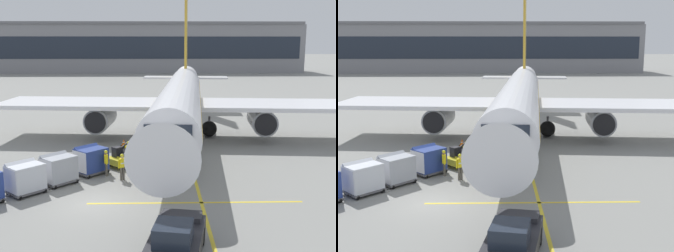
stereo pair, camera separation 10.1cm
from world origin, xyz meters
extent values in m
plane|color=gray|center=(0.00, 0.00, 0.00)|extent=(600.00, 600.00, 0.00)
cylinder|color=white|center=(5.56, 15.46, 3.72)|extent=(6.63, 33.52, 3.56)
cube|color=gold|center=(5.56, 15.46, 3.72)|extent=(6.54, 32.19, 0.43)
cone|color=white|center=(3.86, -2.91, 3.72)|extent=(3.69, 3.85, 3.38)
cone|color=white|center=(7.37, 34.88, 3.99)|extent=(3.54, 5.95, 3.02)
cube|color=white|center=(-2.95, 17.09, 3.19)|extent=(16.38, 8.10, 0.36)
cylinder|color=#93969E|center=(-1.71, 16.30, 1.91)|extent=(2.60, 4.52, 2.21)
cylinder|color=black|center=(-1.92, 14.09, 1.91)|extent=(1.88, 0.29, 1.87)
cube|color=white|center=(14.23, 15.49, 3.19)|extent=(16.38, 8.10, 0.36)
cylinder|color=#93969E|center=(12.87, 14.95, 1.91)|extent=(2.60, 4.52, 2.21)
cylinder|color=black|center=(12.66, 12.74, 1.91)|extent=(1.88, 0.29, 1.87)
cube|color=gold|center=(7.24, 33.47, 9.43)|extent=(0.65, 4.01, 10.00)
cube|color=white|center=(7.21, 33.18, 4.26)|extent=(10.97, 3.65, 0.20)
cube|color=#1E2633|center=(4.09, -0.43, 4.26)|extent=(2.63, 1.82, 0.78)
cylinder|color=#47474C|center=(4.64, 5.50, 1.34)|extent=(0.22, 0.22, 1.21)
sphere|color=black|center=(4.64, 5.50, 0.74)|extent=(1.48, 1.48, 1.48)
cylinder|color=#47474C|center=(3.06, 17.36, 1.34)|extent=(0.22, 0.22, 1.21)
sphere|color=black|center=(3.06, 17.36, 0.74)|extent=(1.48, 1.48, 1.48)
cylinder|color=#47474C|center=(8.37, 16.87, 1.34)|extent=(0.22, 0.22, 1.21)
sphere|color=black|center=(8.37, 16.87, 0.74)|extent=(1.48, 1.48, 1.48)
cube|color=gold|center=(1.53, 7.59, 0.50)|extent=(3.56, 3.51, 0.44)
cube|color=black|center=(0.60, 7.20, 1.07)|extent=(0.82, 0.82, 0.70)
cylinder|color=#333338|center=(1.09, 7.67, 1.12)|extent=(0.08, 0.08, 0.80)
cube|color=gold|center=(2.35, 8.38, 1.86)|extent=(4.05, 3.93, 2.42)
cube|color=black|center=(2.35, 8.38, 1.95)|extent=(3.85, 3.73, 2.27)
cube|color=#333338|center=(2.66, 8.07, 1.98)|extent=(3.43, 3.29, 2.45)
cube|color=#333338|center=(2.05, 8.70, 1.98)|extent=(3.43, 3.29, 2.45)
cylinder|color=black|center=(2.89, 7.88, 0.28)|extent=(0.54, 0.53, 0.56)
cylinder|color=black|center=(1.88, 8.95, 0.28)|extent=(0.54, 0.53, 0.56)
cylinder|color=black|center=(1.18, 6.24, 0.28)|extent=(0.54, 0.53, 0.56)
cylinder|color=black|center=(0.16, 7.30, 0.28)|extent=(0.54, 0.53, 0.56)
cube|color=#515156|center=(-0.99, 5.44, 0.21)|extent=(2.54, 2.55, 0.12)
cylinder|color=#4C4C51|center=(-1.92, 4.46, 0.20)|extent=(0.53, 0.56, 0.07)
cube|color=navy|center=(-0.99, 5.44, 1.02)|extent=(2.40, 2.41, 1.50)
cube|color=navy|center=(-1.29, 5.72, 1.54)|extent=(1.87, 1.91, 0.74)
cube|color=silver|center=(-1.65, 4.74, 1.02)|extent=(1.06, 1.02, 1.38)
sphere|color=black|center=(-2.03, 5.33, 0.15)|extent=(0.30, 0.30, 0.30)
sphere|color=black|center=(-1.05, 4.39, 0.15)|extent=(0.30, 0.30, 0.30)
sphere|color=black|center=(-0.93, 6.49, 0.15)|extent=(0.30, 0.30, 0.30)
sphere|color=black|center=(0.06, 5.55, 0.15)|extent=(0.30, 0.30, 0.30)
cube|color=#515156|center=(-2.70, 3.40, 0.21)|extent=(2.54, 2.55, 0.12)
cylinder|color=#4C4C51|center=(-3.63, 2.43, 0.20)|extent=(0.53, 0.56, 0.07)
cube|color=#9EA3AD|center=(-2.70, 3.40, 1.02)|extent=(2.40, 2.41, 1.50)
cube|color=#9EA3AD|center=(-3.00, 3.69, 1.54)|extent=(1.87, 1.91, 0.74)
cube|color=silver|center=(-3.37, 2.71, 1.02)|extent=(1.06, 1.02, 1.38)
sphere|color=black|center=(-3.75, 3.29, 0.15)|extent=(0.30, 0.30, 0.30)
sphere|color=black|center=(-2.76, 2.36, 0.15)|extent=(0.30, 0.30, 0.30)
sphere|color=black|center=(-2.64, 4.45, 0.15)|extent=(0.30, 0.30, 0.30)
sphere|color=black|center=(-1.66, 3.51, 0.15)|extent=(0.30, 0.30, 0.30)
cube|color=#515156|center=(-4.25, 1.65, 0.21)|extent=(2.54, 2.55, 0.12)
cylinder|color=#4C4C51|center=(-5.18, 0.67, 0.20)|extent=(0.53, 0.56, 0.07)
cube|color=silver|center=(-4.25, 1.65, 1.02)|extent=(2.40, 2.41, 1.50)
cube|color=silver|center=(-4.55, 1.94, 1.54)|extent=(1.87, 1.91, 0.74)
cube|color=silver|center=(-4.92, 0.95, 1.02)|extent=(1.06, 1.02, 1.38)
sphere|color=black|center=(-5.29, 1.54, 0.15)|extent=(0.30, 0.30, 0.30)
sphere|color=black|center=(-4.31, 0.60, 0.15)|extent=(0.30, 0.30, 0.30)
sphere|color=black|center=(-4.19, 2.70, 0.15)|extent=(0.30, 0.30, 0.30)
sphere|color=black|center=(-3.21, 1.76, 0.15)|extent=(0.30, 0.30, 0.30)
sphere|color=black|center=(-5.15, 0.18, 0.15)|extent=(0.30, 0.30, 0.30)
cube|color=#232328|center=(4.22, -6.22, 0.68)|extent=(2.90, 4.72, 0.70)
cube|color=#1E2633|center=(4.07, -6.97, 1.43)|extent=(1.74, 1.79, 0.80)
cube|color=#28282D|center=(4.53, -4.60, 1.15)|extent=(1.94, 1.29, 0.24)
cylinder|color=black|center=(5.38, -5.06, 0.38)|extent=(0.42, 0.80, 0.76)
cylinder|color=black|center=(3.57, -4.70, 0.38)|extent=(0.42, 0.80, 0.76)
cylinder|color=#514C42|center=(1.28, 4.09, 0.43)|extent=(0.15, 0.15, 0.86)
cylinder|color=#514C42|center=(1.13, 3.99, 0.43)|extent=(0.15, 0.15, 0.86)
cube|color=yellow|center=(1.21, 4.04, 1.15)|extent=(0.45, 0.41, 0.58)
cube|color=white|center=(1.27, 3.94, 1.15)|extent=(0.29, 0.20, 0.08)
sphere|color=tan|center=(1.21, 4.04, 1.56)|extent=(0.21, 0.21, 0.21)
sphere|color=yellow|center=(1.21, 4.04, 1.63)|extent=(0.23, 0.23, 0.23)
cylinder|color=yellow|center=(1.41, 4.18, 1.10)|extent=(0.09, 0.09, 0.56)
cylinder|color=yellow|center=(1.01, 3.91, 1.10)|extent=(0.09, 0.09, 0.56)
cylinder|color=#514C42|center=(0.04, 5.11, 0.43)|extent=(0.15, 0.15, 0.86)
cylinder|color=#514C42|center=(0.08, 4.93, 0.43)|extent=(0.15, 0.15, 0.86)
cube|color=yellow|center=(0.06, 5.02, 1.15)|extent=(0.32, 0.42, 0.58)
cube|color=white|center=(0.19, 5.05, 1.15)|extent=(0.09, 0.33, 0.08)
sphere|color=#9E7051|center=(0.06, 5.02, 1.56)|extent=(0.21, 0.21, 0.21)
sphere|color=yellow|center=(0.06, 5.02, 1.63)|extent=(0.23, 0.23, 0.23)
cylinder|color=yellow|center=(0.01, 5.25, 1.10)|extent=(0.09, 0.09, 0.56)
cylinder|color=yellow|center=(0.12, 4.79, 1.10)|extent=(0.09, 0.09, 0.56)
cylinder|color=black|center=(1.31, 7.54, 0.43)|extent=(0.15, 0.15, 0.86)
cylinder|color=black|center=(1.48, 7.60, 0.43)|extent=(0.15, 0.15, 0.86)
cube|color=yellow|center=(1.40, 7.57, 1.15)|extent=(0.44, 0.35, 0.58)
cube|color=white|center=(1.36, 7.69, 1.15)|extent=(0.32, 0.13, 0.08)
sphere|color=#9E7051|center=(1.40, 7.57, 1.56)|extent=(0.21, 0.21, 0.21)
sphere|color=yellow|center=(1.40, 7.57, 1.63)|extent=(0.23, 0.23, 0.23)
cylinder|color=yellow|center=(1.17, 7.49, 1.10)|extent=(0.09, 0.09, 0.56)
cylinder|color=yellow|center=(1.63, 7.65, 1.10)|extent=(0.09, 0.09, 0.56)
cube|color=black|center=(0.62, 13.18, 0.03)|extent=(0.56, 0.56, 0.05)
cone|color=orange|center=(0.62, 13.18, 0.34)|extent=(0.45, 0.45, 0.59)
cylinder|color=white|center=(0.62, 13.18, 0.37)|extent=(0.25, 0.25, 0.07)
cube|color=yellow|center=(5.91, 15.46, 0.00)|extent=(0.20, 110.00, 0.01)
cube|color=yellow|center=(5.56, -0.07, 0.00)|extent=(12.00, 0.20, 0.01)
cube|color=gray|center=(-7.73, 108.27, 6.89)|extent=(107.10, 16.35, 13.77)
cube|color=#1E2633|center=(-7.73, 100.04, 7.23)|extent=(103.88, 0.10, 6.20)
cube|color=slate|center=(-7.73, 106.63, 14.12)|extent=(106.03, 13.90, 0.70)
camera|label=1|loc=(3.46, -22.52, 8.76)|focal=45.78mm
camera|label=2|loc=(3.56, -22.52, 8.76)|focal=45.78mm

